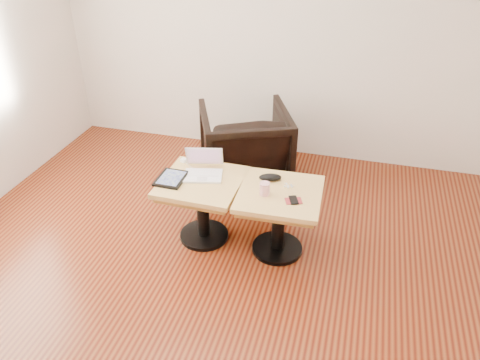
% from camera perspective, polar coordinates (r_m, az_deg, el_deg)
% --- Properties ---
extents(room_shell, '(4.52, 4.52, 2.71)m').
position_cam_1_polar(room_shell, '(2.74, -5.31, 7.53)').
color(room_shell, '#471309').
rests_on(room_shell, ground).
extents(side_table_left, '(0.63, 0.63, 0.56)m').
position_cam_1_polar(side_table_left, '(3.71, -4.64, -1.81)').
color(side_table_left, black).
rests_on(side_table_left, ground).
extents(side_table_right, '(0.64, 0.64, 0.56)m').
position_cam_1_polar(side_table_right, '(3.57, 4.81, -3.30)').
color(side_table_right, black).
rests_on(side_table_right, ground).
extents(laptop, '(0.35, 0.34, 0.20)m').
position_cam_1_polar(laptop, '(3.69, -4.48, 1.32)').
color(laptop, white).
rests_on(laptop, side_table_left).
extents(tablet, '(0.21, 0.27, 0.02)m').
position_cam_1_polar(tablet, '(3.66, -8.36, 0.19)').
color(tablet, black).
rests_on(tablet, side_table_left).
extents(charging_adapter, '(0.06, 0.06, 0.03)m').
position_cam_1_polar(charging_adapter, '(3.89, -6.88, 2.41)').
color(charging_adapter, white).
rests_on(charging_adapter, side_table_left).
extents(glasses_case, '(0.19, 0.12, 0.06)m').
position_cam_1_polar(glasses_case, '(3.61, 3.70, 0.33)').
color(glasses_case, black).
rests_on(glasses_case, side_table_right).
extents(striped_cup, '(0.09, 0.09, 0.10)m').
position_cam_1_polar(striped_cup, '(3.43, 3.03, -1.07)').
color(striped_cup, '#D34862').
rests_on(striped_cup, side_table_right).
extents(earbuds_tangle, '(0.08, 0.06, 0.02)m').
position_cam_1_polar(earbuds_tangle, '(3.56, 5.92, -0.70)').
color(earbuds_tangle, white).
rests_on(earbuds_tangle, side_table_right).
extents(phone_on_sleeve, '(0.14, 0.12, 0.01)m').
position_cam_1_polar(phone_on_sleeve, '(3.40, 6.55, -2.48)').
color(phone_on_sleeve, maroon).
rests_on(phone_on_sleeve, side_table_right).
extents(armchair, '(1.07, 1.08, 0.76)m').
position_cam_1_polar(armchair, '(4.51, 0.60, 4.21)').
color(armchair, black).
rests_on(armchair, ground).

